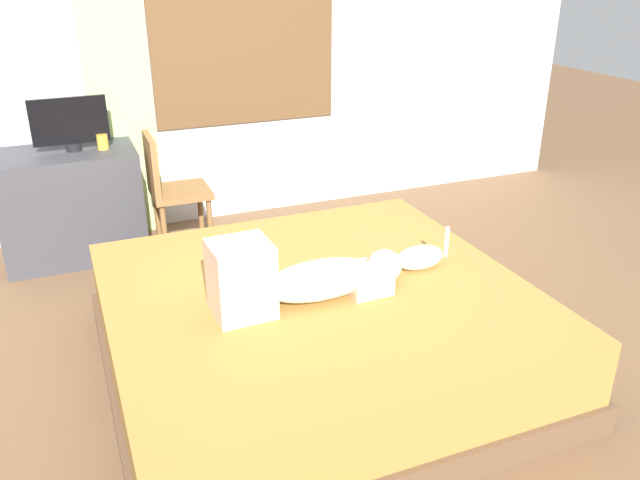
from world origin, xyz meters
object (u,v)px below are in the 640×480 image
(desk, at_px, (72,205))
(chair_by_desk, at_px, (169,186))
(bed, at_px, (317,328))
(cup, at_px, (103,142))
(person_lying, at_px, (301,278))
(tv_monitor, at_px, (70,123))
(cat, at_px, (416,258))

(desk, xyz_separation_m, chair_by_desk, (0.62, -0.28, 0.14))
(bed, xyz_separation_m, cup, (-0.78, 1.84, 0.57))
(bed, relative_size, person_lying, 2.14)
(person_lying, distance_m, chair_by_desk, 1.72)
(bed, height_order, cup, cup)
(tv_monitor, distance_m, chair_by_desk, 0.74)
(person_lying, height_order, chair_by_desk, chair_by_desk)
(cup, height_order, chair_by_desk, chair_by_desk)
(cat, bearing_deg, bed, 178.22)
(cat, distance_m, desk, 2.46)
(bed, bearing_deg, cat, -1.78)
(bed, height_order, chair_by_desk, chair_by_desk)
(desk, bearing_deg, cup, -8.39)
(bed, height_order, desk, desk)
(tv_monitor, xyz_separation_m, chair_by_desk, (0.55, -0.28, -0.41))
(bed, bearing_deg, cup, 112.89)
(desk, bearing_deg, bed, -61.27)
(cat, distance_m, tv_monitor, 2.45)
(person_lying, distance_m, tv_monitor, 2.17)
(tv_monitor, distance_m, cup, 0.23)
(person_lying, relative_size, cup, 9.65)
(cat, xyz_separation_m, chair_by_desk, (-0.95, 1.62, -0.01))
(cup, bearing_deg, desk, 171.61)
(cat, height_order, chair_by_desk, chair_by_desk)
(cup, bearing_deg, chair_by_desk, -33.18)
(cat, xyz_separation_m, cup, (-1.31, 1.86, 0.27))
(tv_monitor, bearing_deg, cat, -51.68)
(tv_monitor, bearing_deg, chair_by_desk, -26.73)
(bed, distance_m, cup, 2.08)
(tv_monitor, bearing_deg, bed, -62.90)
(cat, height_order, cup, cup)
(cup, distance_m, chair_by_desk, 0.52)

